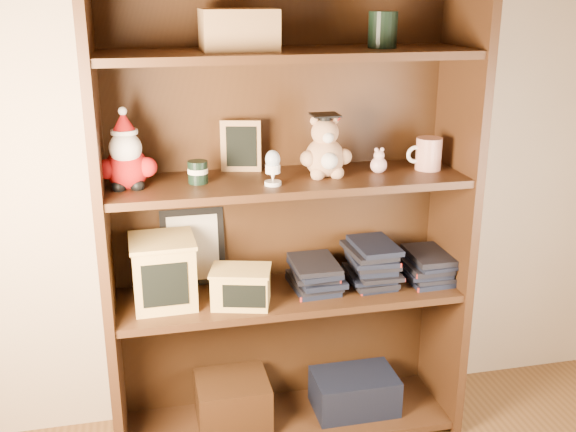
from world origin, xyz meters
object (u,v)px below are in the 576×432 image
(bookcase, at_px, (284,223))
(grad_teddy_bear, at_px, (325,152))
(teacher_mug, at_px, (428,154))
(treats_box, at_px, (163,271))

(bookcase, distance_m, grad_teddy_bear, 0.28)
(teacher_mug, distance_m, treats_box, 0.95)
(bookcase, bearing_deg, grad_teddy_bear, -24.79)
(grad_teddy_bear, xyz_separation_m, teacher_mug, (0.36, 0.01, -0.02))
(bookcase, bearing_deg, treats_box, -172.81)
(bookcase, distance_m, teacher_mug, 0.53)
(bookcase, xyz_separation_m, teacher_mug, (0.48, -0.05, 0.22))
(grad_teddy_bear, relative_size, treats_box, 0.93)
(grad_teddy_bear, height_order, teacher_mug, grad_teddy_bear)
(teacher_mug, relative_size, treats_box, 0.54)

